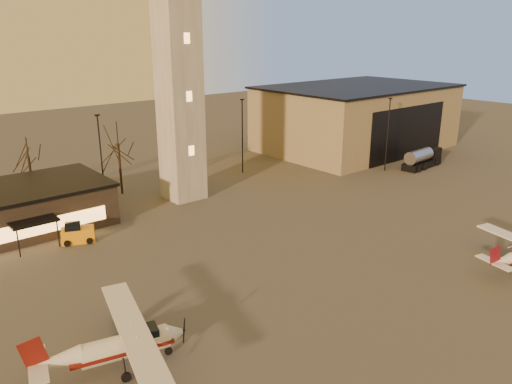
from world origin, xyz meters
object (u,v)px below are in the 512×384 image
Objects in this scene: cessna_rear at (128,349)px; service_cart at (78,235)px; control_tower at (178,54)px; hangar at (356,117)px; fuel_truck at (422,160)px.

cessna_rear is 20.22m from service_cart.
hangar is (36.00, 3.98, -11.17)m from control_tower.
cessna_rear reaches higher than service_cart.
cessna_rear is (-19.13, -24.53, -15.19)m from control_tower.
cessna_rear is at bearing -152.66° from hangar.
control_tower is 34.62m from cessna_rear.
service_cart is (4.54, 19.69, -0.43)m from cessna_rear.
hangar is 9.35× the size of service_cart.
service_cart is (-14.60, -4.83, -15.62)m from control_tower.
hangar is 4.00× the size of fuel_truck.
fuel_truck is 2.34× the size of service_cart.
fuel_truck is at bearing -17.19° from control_tower.
cessna_rear is 1.57× the size of fuel_truck.
hangar reaches higher than fuel_truck.
control_tower is at bearing 66.01° from cessna_rear.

